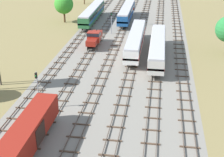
% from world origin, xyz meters
% --- Properties ---
extents(ground_plane, '(480.00, 480.00, 0.00)m').
position_xyz_m(ground_plane, '(0.00, 56.00, 0.00)').
color(ground_plane, olive).
extents(ballast_bed, '(27.35, 176.00, 0.01)m').
position_xyz_m(ballast_bed, '(0.00, 56.00, 0.00)').
color(ballast_bed, gray).
rests_on(ballast_bed, ground).
extents(track_far_left, '(2.40, 126.00, 0.29)m').
position_xyz_m(track_far_left, '(-11.68, 57.00, 0.14)').
color(track_far_left, '#47382D').
rests_on(track_far_left, ground).
extents(track_left, '(2.40, 126.00, 0.29)m').
position_xyz_m(track_left, '(-7.01, 57.00, 0.14)').
color(track_left, '#47382D').
rests_on(track_left, ground).
extents(track_centre_left, '(2.40, 126.00, 0.29)m').
position_xyz_m(track_centre_left, '(-2.34, 57.00, 0.14)').
color(track_centre_left, '#47382D').
rests_on(track_centre_left, ground).
extents(track_centre, '(2.40, 126.00, 0.29)m').
position_xyz_m(track_centre, '(2.34, 57.00, 0.14)').
color(track_centre, '#47382D').
rests_on(track_centre, ground).
extents(track_centre_right, '(2.40, 126.00, 0.29)m').
position_xyz_m(track_centre_right, '(7.01, 57.00, 0.14)').
color(track_centre_right, '#47382D').
rests_on(track_centre_right, ground).
extents(track_right, '(2.40, 126.00, 0.29)m').
position_xyz_m(track_right, '(11.68, 57.00, 0.14)').
color(track_right, '#47382D').
rests_on(track_right, ground).
extents(freight_boxcar_left_nearest, '(2.87, 14.00, 3.60)m').
position_xyz_m(freight_boxcar_left_nearest, '(-7.00, 13.39, 2.45)').
color(freight_boxcar_left_nearest, maroon).
rests_on(freight_boxcar_left_nearest, ground).
extents(passenger_coach_centre_right_near, '(2.96, 22.00, 3.80)m').
position_xyz_m(passenger_coach_centre_right_near, '(7.01, 45.62, 2.61)').
color(passenger_coach_centre_right_near, beige).
rests_on(passenger_coach_centre_right_near, ground).
extents(passenger_coach_centre_mid, '(2.96, 22.00, 3.80)m').
position_xyz_m(passenger_coach_centre_mid, '(2.34, 49.69, 2.61)').
color(passenger_coach_centre_mid, white).
rests_on(passenger_coach_centre_mid, ground).
extents(shunter_loco_left_midfar, '(2.74, 8.46, 3.10)m').
position_xyz_m(shunter_loco_left_midfar, '(-7.01, 51.63, 2.01)').
color(shunter_loco_left_midfar, maroon).
rests_on(shunter_loco_left_midfar, ground).
extents(passenger_coach_far_left_far, '(2.96, 22.00, 3.80)m').
position_xyz_m(passenger_coach_far_left_far, '(-11.68, 71.99, 2.61)').
color(passenger_coach_far_left_far, '#286638').
rests_on(passenger_coach_far_left_far, ground).
extents(diesel_railcar_centre_left_farther, '(2.96, 20.50, 3.80)m').
position_xyz_m(diesel_railcar_centre_left_farther, '(-2.34, 74.33, 2.60)').
color(diesel_railcar_centre_left_farther, '#194C8C').
rests_on(diesel_railcar_centre_left_farther, ground).
extents(signal_post_nearest, '(0.28, 0.47, 4.93)m').
position_xyz_m(signal_post_nearest, '(0.00, 70.67, 3.16)').
color(signal_post_nearest, gray).
rests_on(signal_post_nearest, ground).
extents(signal_post_near, '(0.28, 0.47, 5.79)m').
position_xyz_m(signal_post_near, '(-9.34, 22.88, 3.65)').
color(signal_post_near, gray).
rests_on(signal_post_near, ground).
extents(signal_post_mid, '(0.28, 0.47, 5.50)m').
position_xyz_m(signal_post_mid, '(-4.67, 61.50, 3.49)').
color(signal_post_mid, gray).
rests_on(signal_post_mid, ground).
extents(lineside_tree_3, '(5.23, 5.23, 7.64)m').
position_xyz_m(lineside_tree_3, '(-19.35, 70.69, 5.01)').
color(lineside_tree_3, '#4C331E').
rests_on(lineside_tree_3, ground).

